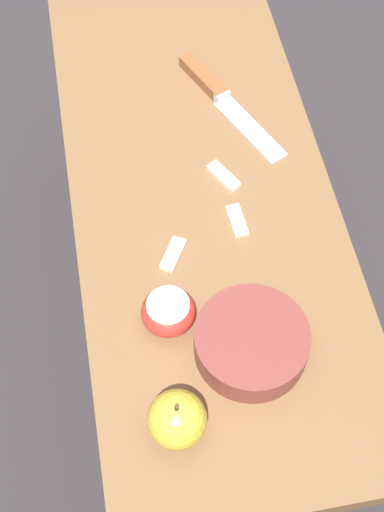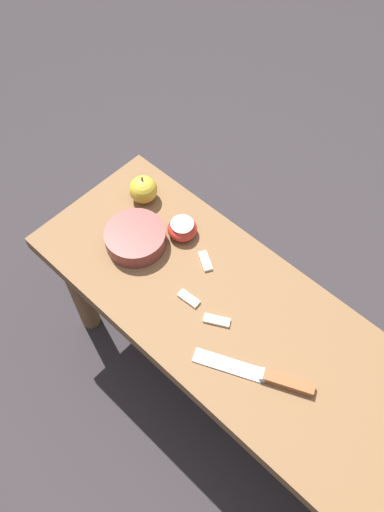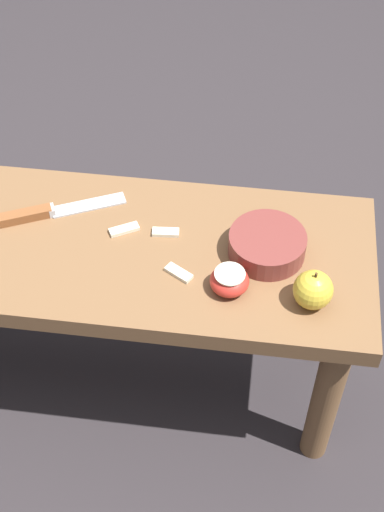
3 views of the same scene
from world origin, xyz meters
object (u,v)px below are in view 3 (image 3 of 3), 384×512
(wooden_bench, at_px, (116,272))
(knife, at_px, (44,212))
(apple_whole, at_px, (313,290))
(apple_cut, at_px, (229,281))
(bowl, at_px, (267,245))

(wooden_bench, distance_m, knife, 0.19)
(knife, bearing_deg, apple_whole, -40.74)
(wooden_bench, xyz_separation_m, apple_cut, (0.23, -0.08, 0.11))
(knife, distance_m, bowl, 0.45)
(wooden_bench, distance_m, bowl, 0.32)
(knife, distance_m, apple_whole, 0.56)
(knife, height_order, bowl, bowl)
(apple_whole, height_order, bowl, apple_whole)
(knife, bearing_deg, apple_cut, -44.68)
(apple_cut, xyz_separation_m, bowl, (0.06, 0.10, 0.00))
(wooden_bench, relative_size, knife, 4.17)
(wooden_bench, xyz_separation_m, knife, (-0.15, 0.06, 0.09))
(knife, xyz_separation_m, bowl, (0.45, -0.04, 0.01))
(apple_cut, bearing_deg, apple_whole, -5.22)
(knife, relative_size, apple_cut, 3.38)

